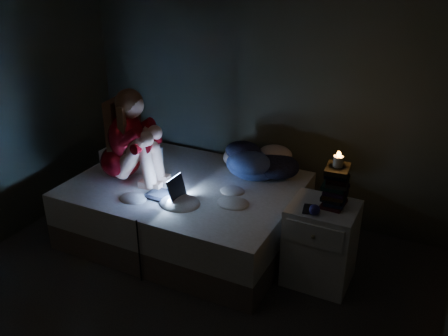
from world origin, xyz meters
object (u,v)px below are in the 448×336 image
Objects in this scene: phone at (308,209)px; bed at (186,210)px; nightstand at (320,244)px; laptop at (163,185)px; candle at (338,165)px; woman at (118,135)px.

bed is at bearing 158.28° from phone.
laptop is at bearing -171.01° from nightstand.
phone is at bearing -133.14° from candle.
candle is at bearing 35.13° from phone.
candle is at bearing 11.79° from laptop.
laptop is (-0.03, -0.30, 0.37)m from bed.
laptop is at bearing -169.51° from candle.
candle is 0.57× the size of phone.
phone is at bearing -7.76° from woman.
nightstand is (1.28, 0.20, -0.30)m from laptop.
woman reaches higher than bed.
phone is (-0.15, -0.16, -0.32)m from candle.
woman is 1.27× the size of nightstand.
phone reaches higher than nightstand.
nightstand is 4.70× the size of phone.
nightstand is at bearing -4.29° from woman.
bed is 1.49m from candle.
nightstand is at bearing 38.17° from phone.
candle is (1.31, -0.05, 0.72)m from bed.
woman is at bearing -176.17° from candle.
bed is 23.90× the size of candle.
nightstand is at bearing -4.43° from bed.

